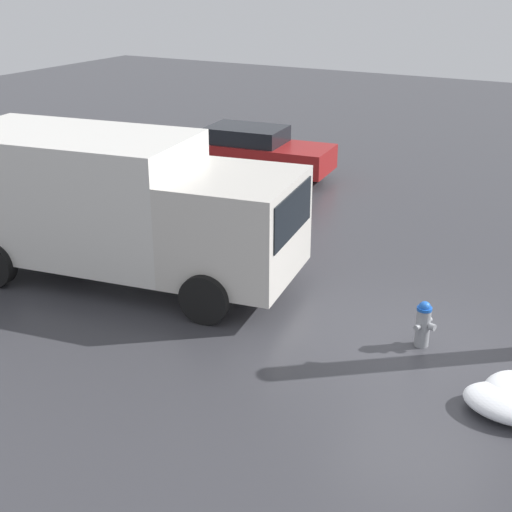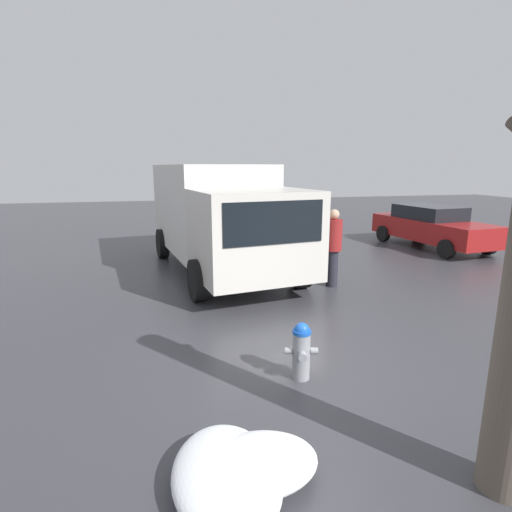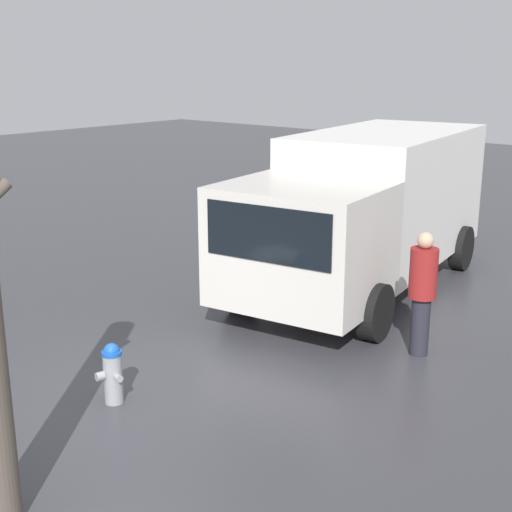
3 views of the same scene
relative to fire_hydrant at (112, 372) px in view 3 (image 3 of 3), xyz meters
name	(u,v)px [view 3 (image 3 of 3)]	position (x,y,z in m)	size (l,w,h in m)	color
ground_plane	(115,402)	(0.00, 0.00, -0.41)	(60.00, 60.00, 0.00)	#38383D
fire_hydrant	(112,372)	(0.00, 0.00, 0.00)	(0.35, 0.44, 0.79)	gray
delivery_truck	(367,206)	(6.09, 0.15, 1.14)	(7.08, 3.48, 2.84)	beige
pedestrian	(422,289)	(3.85, -2.19, 0.59)	(0.40, 0.40, 1.83)	#23232D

